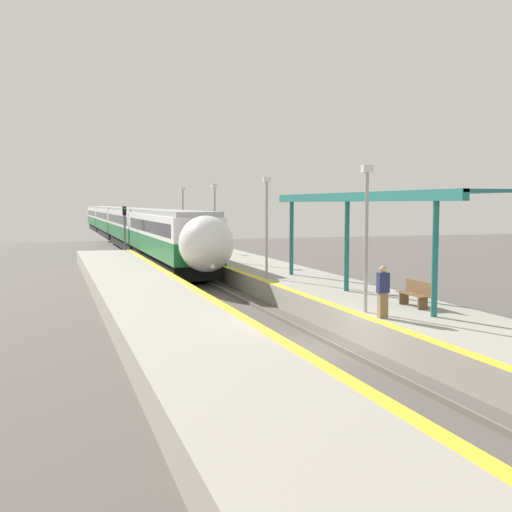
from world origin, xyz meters
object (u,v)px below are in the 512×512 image
Objects in this scene: train at (122,223)px; lamppost_far at (215,216)px; platform_bench at (415,293)px; lamppost_farthest at (183,214)px; lamppost_near at (366,228)px; person_waiting at (383,291)px; lamppost_mid at (267,220)px; railway_signal at (125,228)px.

lamppost_far reaches higher than train.
platform_bench is 0.34× the size of lamppost_farthest.
lamppost_near reaches higher than platform_bench.
person_waiting is 0.34× the size of lamppost_far.
lamppost_farthest is at bearing 90.00° from lamppost_mid.
lamppost_farthest is at bearing 94.14° from platform_bench.
lamppost_near is 1.00× the size of lamppost_farthest.
lamppost_near reaches higher than person_waiting.
railway_signal is at bearing 97.88° from person_waiting.
lamppost_mid is at bearing 90.00° from lamppost_near.
lamppost_mid and lamppost_farthest have the same top height.
lamppost_near is (2.26, -53.55, 1.37)m from train.
lamppost_far is 10.14m from lamppost_farthest.
lamppost_far reaches higher than railway_signal.
platform_bench is 0.98× the size of person_waiting.
lamppost_mid is at bearing -90.00° from lamppost_far.
platform_bench is 20.04m from lamppost_far.
platform_bench is 10.16m from lamppost_mid.
railway_signal is 0.88× the size of lamppost_far.
lamppost_far is at bearing -90.00° from lamppost_farthest.
train is at bearing 93.89° from lamppost_far.
platform_bench is at bearing -85.23° from train.
platform_bench is at bearing -77.76° from railway_signal.
lamppost_near is 1.00× the size of lamppost_mid.
person_waiting reaches higher than platform_bench.
lamppost_farthest reaches higher than person_waiting.
lamppost_mid is (4.43, -20.75, 1.07)m from railway_signal.
railway_signal is 11.55m from lamppost_far.
platform_bench is at bearing -83.75° from lamppost_far.
lamppost_farthest reaches higher than platform_bench.
lamppost_mid is 1.00× the size of lamppost_farthest.
lamppost_mid is (-0.00, 11.29, 1.93)m from person_waiting.
railway_signal is 21.24m from lamppost_mid.
lamppost_mid is 1.00× the size of lamppost_far.
railway_signal is 31.22m from lamppost_near.
lamppost_far reaches higher than platform_bench.
person_waiting is at bearing -89.99° from lamppost_farthest.
railway_signal is at bearing 98.16° from lamppost_near.
railway_signal is at bearing -95.46° from train.
lamppost_far is at bearing 90.01° from person_waiting.
lamppost_mid reaches higher than train.
train is 23.29m from lamppost_farthest.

